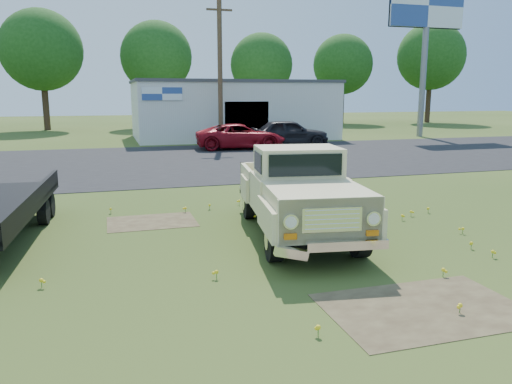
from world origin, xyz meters
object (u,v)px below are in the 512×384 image
vintage_pickup_truck (298,191)px  dark_sedan (289,133)px  red_pickup (241,137)px  billboard (426,20)px

vintage_pickup_truck → dark_sedan: size_ratio=1.17×
vintage_pickup_truck → dark_sedan: bearing=78.1°
dark_sedan → red_pickup: bearing=108.0°
red_pickup → billboard: bearing=-67.4°
dark_sedan → vintage_pickup_truck: bearing=166.7°
red_pickup → dark_sedan: 3.35m
billboard → dark_sedan: bearing=-161.7°
billboard → dark_sedan: size_ratio=2.29×
billboard → dark_sedan: 14.92m
billboard → red_pickup: (-15.41, -4.66, -7.81)m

